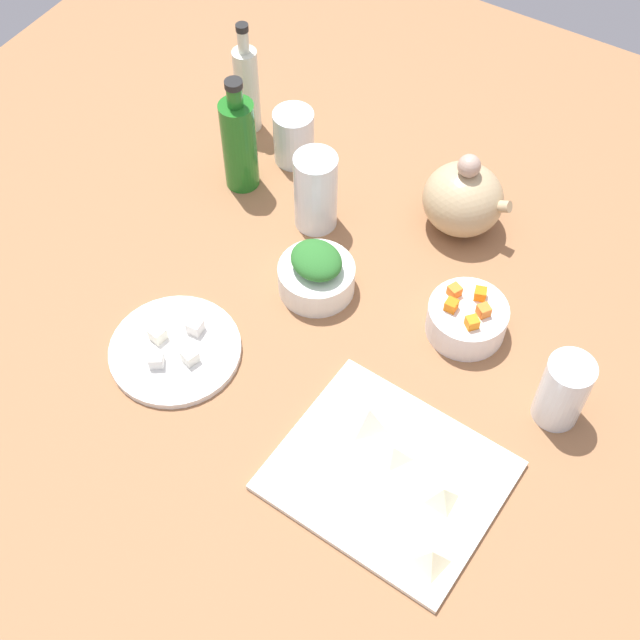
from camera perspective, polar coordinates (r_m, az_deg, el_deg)
tabletop at (r=140.95cm, az=-0.00°, el=-1.56°), size 190.00×190.00×3.00cm
cutting_board at (r=127.45cm, az=4.42°, el=-9.96°), size 32.34×27.83×1.00cm
plate_tofu at (r=139.56cm, az=-9.32°, el=-1.94°), size 20.63×20.63×1.20cm
bowl_greens at (r=143.75cm, az=-0.23°, el=2.72°), size 12.55×12.55×5.17cm
bowl_carrots at (r=140.40cm, az=9.44°, el=0.05°), size 12.59×12.59×5.53cm
teapot at (r=152.23cm, az=9.23°, el=7.74°), size 15.43×13.37×15.80cm
bottle_0 at (r=167.52cm, az=-4.73°, el=14.74°), size 4.51×4.51×22.53cm
bottle_1 at (r=156.13cm, az=-5.23°, el=11.33°), size 6.09×6.09×22.58cm
drinking_glass_0 at (r=150.00cm, az=-0.28°, el=8.30°), size 7.41×7.41×14.82cm
drinking_glass_1 at (r=131.85cm, az=15.41°, el=-4.42°), size 6.98×6.98×12.45cm
drinking_glass_2 at (r=162.97cm, az=-1.70°, el=11.74°), size 7.42×7.42×10.48cm
carrot_cube_0 at (r=137.24cm, az=10.51°, el=0.60°), size 2.51×2.51×1.80cm
carrot_cube_1 at (r=137.05cm, az=8.47°, el=0.95°), size 1.81×1.81×1.80cm
carrot_cube_2 at (r=139.15cm, az=10.30°, el=1.68°), size 2.29×2.29×1.80cm
carrot_cube_3 at (r=135.58cm, az=9.78°, el=-0.16°), size 2.54×2.54×1.80cm
carrot_cube_4 at (r=138.85cm, az=8.67°, el=1.88°), size 2.39×2.39×1.80cm
chopped_greens_mound at (r=140.25cm, az=-0.24°, el=3.88°), size 10.91×10.15×3.88cm
tofu_cube_0 at (r=136.50cm, az=-8.38°, el=-2.34°), size 2.75×2.75×2.20cm
tofu_cube_1 at (r=139.69cm, az=-10.43°, el=-0.91°), size 2.54×2.54×2.20cm
tofu_cube_2 at (r=139.61cm, az=-8.05°, el=-0.42°), size 2.40×2.40×2.20cm
tofu_cube_3 at (r=136.98cm, az=-10.53°, el=-2.55°), size 3.05×3.05×2.20cm
dumpling_0 at (r=124.68cm, az=7.91°, el=-11.08°), size 5.51×5.54×3.16cm
dumpling_1 at (r=121.00cm, az=7.20°, el=-14.89°), size 5.73×5.91×3.13cm
dumpling_2 at (r=127.44cm, az=4.75°, el=-8.46°), size 5.37×5.05×2.15cm
dumpling_3 at (r=129.42cm, az=3.17°, el=-6.19°), size 5.01×5.80×3.18cm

